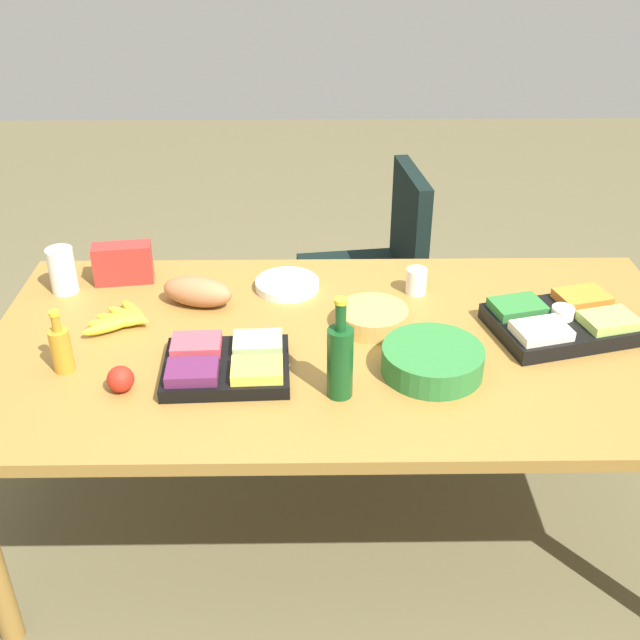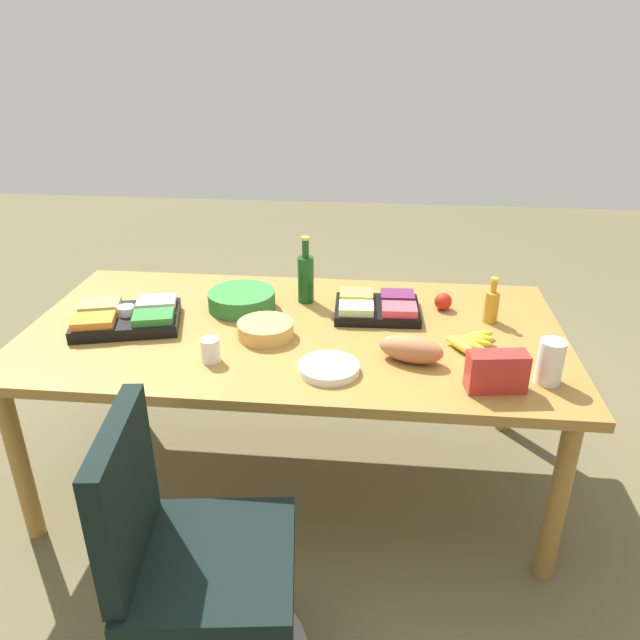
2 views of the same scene
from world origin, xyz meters
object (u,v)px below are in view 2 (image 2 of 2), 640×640
fruit_platter (377,307)px  bread_loaf (411,349)px  mayo_jar (550,362)px  paper_cup (210,350)px  chip_bag_red (497,372)px  chip_bowl (266,329)px  conference_table (294,343)px  apple_red (443,301)px  salad_bowl (242,300)px  wine_bottle (306,277)px  dressing_bottle (491,305)px  banana_bunch (469,341)px  office_chair (197,585)px  veggie_tray (127,317)px  paper_plate_stack (329,368)px

fruit_platter → bread_loaf: size_ratio=1.55×
mayo_jar → paper_cup: bearing=178.7°
chip_bag_red → chip_bowl: bearing=159.5°
conference_table → apple_red: bearing=22.1°
paper_cup → bread_loaf: bread_loaf is taller
fruit_platter → chip_bowl: bearing=-149.5°
salad_bowl → wine_bottle: bearing=21.4°
chip_bowl → dressing_bottle: bearing=14.4°
banana_bunch → office_chair: bearing=-134.4°
salad_bowl → bread_loaf: bearing=-29.1°
chip_bowl → banana_bunch: chip_bowl is taller
fruit_platter → banana_bunch: size_ratio=1.64×
veggie_tray → paper_plate_stack: bearing=-18.8°
paper_cup → chip_bag_red: size_ratio=0.45×
wine_bottle → banana_bunch: bearing=-29.0°
paper_cup → mayo_jar: 1.21m
salad_bowl → dressing_bottle: size_ratio=1.50×
paper_plate_stack → banana_bunch: size_ratio=0.97×
conference_table → bread_loaf: size_ratio=9.15×
wine_bottle → paper_cup: bearing=-115.7°
chip_bag_red → dressing_bottle: 0.56m
wine_bottle → chip_bowl: (-0.12, -0.37, -0.09)m
banana_bunch → apple_red: apple_red is taller
wine_bottle → salad_bowl: wine_bottle is taller
chip_bowl → bread_loaf: 0.59m
conference_table → chip_bag_red: 0.86m
apple_red → salad_bowl: 0.88m
fruit_platter → veggie_tray: bearing=-168.0°
chip_bowl → chip_bag_red: bearing=-20.5°
conference_table → office_chair: size_ratio=2.33×
office_chair → wine_bottle: 1.36m
chip_bowl → dressing_bottle: size_ratio=1.15×
chip_bag_red → office_chair: bearing=-147.9°
conference_table → bread_loaf: bearing=-26.1°
fruit_platter → salad_bowl: salad_bowl is taller
chip_bowl → bread_loaf: size_ratio=0.94×
office_chair → banana_bunch: office_chair is taller
conference_table → paper_plate_stack: paper_plate_stack is taller
conference_table → apple_red: size_ratio=28.90×
banana_bunch → bread_loaf: bearing=-149.5°
office_chair → salad_bowl: office_chair is taller
veggie_tray → paper_cup: size_ratio=5.35×
conference_table → salad_bowl: (-0.26, 0.17, 0.11)m
conference_table → paper_cup: bearing=-131.2°
paper_plate_stack → salad_bowl: 0.67m
paper_plate_stack → mayo_jar: size_ratio=1.38×
dressing_bottle → veggie_tray: bearing=-172.6°
veggie_tray → chip_bag_red: size_ratio=2.41×
apple_red → salad_bowl: (-0.88, -0.08, 0.00)m
paper_plate_stack → bread_loaf: (0.29, 0.11, 0.04)m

